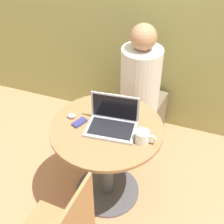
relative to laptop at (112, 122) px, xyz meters
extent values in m
plane|color=tan|center=(-0.04, -0.01, -0.76)|extent=(12.00, 12.00, 0.00)
cylinder|color=#4C4C51|center=(-0.04, -0.01, -0.75)|extent=(0.52, 0.52, 0.02)
cylinder|color=#4C4C51|center=(-0.04, -0.01, -0.41)|extent=(0.09, 0.09, 0.67)
cylinder|color=olive|center=(-0.04, -0.01, -0.06)|extent=(0.79, 0.79, 0.02)
cube|color=#B7B7BC|center=(0.00, -0.04, -0.04)|extent=(0.35, 0.25, 0.02)
cube|color=black|center=(0.00, -0.04, -0.03)|extent=(0.31, 0.20, 0.00)
cube|color=#B7B7BC|center=(-0.01, 0.07, 0.07)|extent=(0.33, 0.04, 0.20)
cube|color=black|center=(-0.01, 0.07, 0.07)|extent=(0.31, 0.03, 0.18)
cube|color=navy|center=(-0.23, -0.04, -0.04)|extent=(0.09, 0.12, 0.02)
ellipsoid|color=#B2B2B7|center=(-0.31, 0.00, -0.03)|extent=(0.06, 0.05, 0.03)
cylinder|color=white|center=(0.23, -0.06, -0.01)|extent=(0.09, 0.09, 0.08)
torus|color=white|center=(0.29, -0.06, -0.01)|extent=(0.06, 0.02, 0.06)
cylinder|color=#9E7042|center=(-0.28, -0.56, -0.54)|extent=(0.04, 0.04, 0.43)
cube|color=brown|center=(0.04, 0.72, -0.54)|extent=(0.37, 0.50, 0.43)
cylinder|color=beige|center=(0.03, 0.61, -0.04)|extent=(0.33, 0.33, 0.58)
sphere|color=#A87A56|center=(0.03, 0.61, 0.36)|extent=(0.21, 0.21, 0.21)
camera|label=1|loc=(0.55, -1.51, 1.38)|focal=50.00mm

